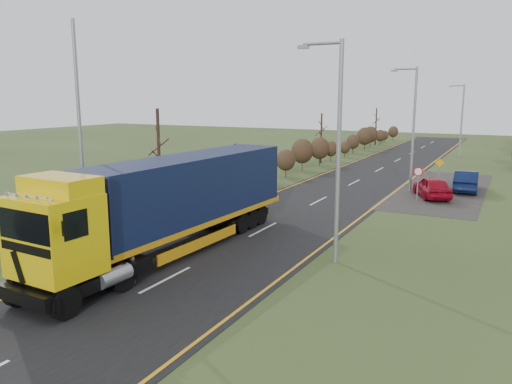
{
  "coord_description": "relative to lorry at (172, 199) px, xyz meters",
  "views": [
    {
      "loc": [
        11.03,
        -17.97,
        6.67
      ],
      "look_at": [
        -0.24,
        3.67,
        2.0
      ],
      "focal_mm": 35.0,
      "sensor_mm": 36.0,
      "label": 1
    }
  ],
  "objects": [
    {
      "name": "speed_sign",
      "position": [
        7.31,
        16.5,
        -0.86
      ],
      "size": [
        0.61,
        0.1,
        2.2
      ],
      "color": "gray",
      "rests_on": "ground"
    },
    {
      "name": "left_pole",
      "position": [
        -4.07,
        -1.03,
        2.55
      ],
      "size": [
        0.16,
        0.16,
        9.88
      ],
      "primitive_type": "cylinder",
      "color": "gray",
      "rests_on": "ground"
    },
    {
      "name": "warning_board",
      "position": [
        7.51,
        25.11,
        -1.28
      ],
      "size": [
        0.7,
        0.11,
        1.83
      ],
      "color": "gray",
      "rests_on": "ground"
    },
    {
      "name": "car_red_hatchback",
      "position": [
        8.04,
        17.81,
        -1.66
      ],
      "size": [
        3.32,
        4.59,
        1.45
      ],
      "primitive_type": "imported",
      "rotation": [
        0.0,
        0.0,
        3.57
      ],
      "color": "maroon",
      "rests_on": "ground"
    },
    {
      "name": "hedgerow",
      "position": [
        -4.29,
        9.12,
        -0.77
      ],
      "size": [
        2.24,
        102.04,
        6.05
      ],
      "color": "black",
      "rests_on": "ground"
    },
    {
      "name": "ground",
      "position": [
        1.71,
        1.22,
        -2.38
      ],
      "size": [
        160.0,
        160.0,
        0.0
      ],
      "primitive_type": "plane",
      "color": "#30421C",
      "rests_on": "ground"
    },
    {
      "name": "streetlight_far",
      "position": [
        7.17,
        42.82,
        2.0
      ],
      "size": [
        1.71,
        0.18,
        8.0
      ],
      "color": "gray",
      "rests_on": "ground"
    },
    {
      "name": "layby",
      "position": [
        8.21,
        21.22,
        -2.37
      ],
      "size": [
        6.0,
        18.0,
        0.02
      ],
      "primitive_type": "cube",
      "color": "#282624",
      "rests_on": "ground"
    },
    {
      "name": "car_blue_sedan",
      "position": [
        9.84,
        21.37,
        -1.64
      ],
      "size": [
        1.8,
        4.58,
        1.48
      ],
      "primitive_type": "imported",
      "rotation": [
        0.0,
        0.0,
        3.19
      ],
      "color": "#091335",
      "rests_on": "ground"
    },
    {
      "name": "lane_markings",
      "position": [
        1.71,
        10.91,
        -2.35
      ],
      "size": [
        7.52,
        116.0,
        0.01
      ],
      "color": "orange",
      "rests_on": "road"
    },
    {
      "name": "lorry",
      "position": [
        0.0,
        0.0,
        0.0
      ],
      "size": [
        3.06,
        15.17,
        4.2
      ],
      "rotation": [
        0.0,
        0.0,
        -0.05
      ],
      "color": "black",
      "rests_on": "ground"
    },
    {
      "name": "streetlight_near",
      "position": [
        6.47,
        2.12,
        2.48
      ],
      "size": [
        1.88,
        0.18,
        8.84
      ],
      "color": "gray",
      "rests_on": "ground"
    },
    {
      "name": "streetlight_mid",
      "position": [
        6.2,
        19.5,
        2.4
      ],
      "size": [
        1.86,
        0.18,
        8.71
      ],
      "color": "gray",
      "rests_on": "ground"
    },
    {
      "name": "road",
      "position": [
        1.71,
        11.22,
        -2.37
      ],
      "size": [
        8.0,
        120.0,
        0.02
      ],
      "primitive_type": "cube",
      "color": "black",
      "rests_on": "ground"
    }
  ]
}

